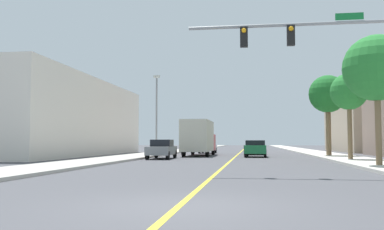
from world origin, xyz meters
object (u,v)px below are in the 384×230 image
Objects in this scene: street_lamp at (157,110)px; delivery_truck at (199,137)px; palm_mid at (349,93)px; car_green at (256,148)px; palm_far at (328,95)px; car_gray at (162,149)px; car_black at (254,147)px; car_silver at (208,147)px; traffic_signal_mast at (330,56)px; palm_near at (377,69)px.

street_lamp is 0.85× the size of delivery_truck.
palm_mid reaches higher than car_green.
palm_far reaches higher than car_gray.
car_gray is at bearing -157.50° from palm_far.
palm_far reaches higher than car_black.
palm_far reaches higher than car_silver.
car_black is (-6.34, 5.76, -4.66)m from palm_far.
palm_mid is 15.27m from car_black.
car_black is (-2.95, 25.90, -4.05)m from traffic_signal_mast.
car_gray reaches higher than car_green.
car_gray is (-1.90, -15.65, 0.03)m from car_silver.
car_black is at bearing 137.76° from palm_far.
car_gray is (-7.16, -11.35, 0.02)m from car_black.
palm_mid is 0.69× the size of delivery_truck.
car_black is at bearing 116.01° from palm_mid.
street_lamp is at bearing -144.69° from car_black.
car_black is (-6.46, 13.24, -3.99)m from palm_mid.
palm_mid is 7.51m from palm_far.
car_gray is (-10.11, 14.55, -4.03)m from traffic_signal_mast.
street_lamp is at bearing -158.02° from delivery_truck.
traffic_signal_mast is 2.14× the size of car_silver.
palm_far is at bearing -7.20° from delivery_truck.
palm_far is 15.34m from car_gray.
palm_near is 16.88m from car_gray.
street_lamp is 6.71m from car_gray.
car_black is (-6.20, 20.71, -4.36)m from palm_near.
delivery_truck reaches higher than car_silver.
traffic_signal_mast reaches higher than car_black.
car_silver is 6.79m from car_black.
street_lamp reaches higher than car_black.
palm_near is at bearing -64.64° from car_silver.
traffic_signal_mast is 19.83m from car_green.
palm_far is at bearing 10.25° from car_green.
palm_near is (3.26, 5.19, 0.32)m from traffic_signal_mast.
traffic_signal_mast is 20.43m from palm_far.
palm_near is at bearing -92.00° from palm_mid.
car_black is 13.42m from car_gray.
car_gray is at bearing 124.79° from traffic_signal_mast.
palm_near is 1.73× the size of car_silver.
delivery_truck is (-5.27, 2.34, 0.97)m from car_green.
palm_far is at bearing -159.49° from car_gray.
palm_near is 22.06m from car_black.
palm_far is 0.81× the size of delivery_truck.
car_gray is (-13.62, 1.89, -3.97)m from palm_mid.
car_gray is (-13.36, 9.36, -4.34)m from palm_near.
street_lamp is 21.19m from palm_near.
palm_far is 1.79× the size of car_silver.
palm_far is 16.05m from car_silver.
delivery_truck is at bearing -88.70° from car_silver.
car_silver is 15.77m from car_gray.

